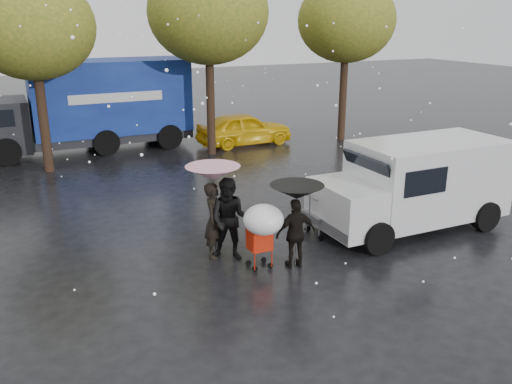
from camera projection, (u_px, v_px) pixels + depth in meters
name	position (u px, v px, depth m)	size (l,w,h in m)	color
ground	(268.00, 268.00, 11.57)	(90.00, 90.00, 0.00)	black
person_pink	(214.00, 220.00, 11.88)	(0.62, 0.41, 1.71)	black
person_middle	(230.00, 220.00, 11.72)	(0.90, 0.70, 1.85)	black
person_black	(296.00, 233.00, 11.40)	(0.89, 0.37, 1.53)	black
umbrella_pink	(213.00, 173.00, 11.55)	(1.19, 1.19, 2.09)	#4C4C4C
umbrella_black	(297.00, 192.00, 11.11)	(1.13, 1.13, 1.83)	#4C4C4C
vendor_cart	(339.00, 204.00, 13.27)	(1.52, 0.80, 1.27)	slate
shopping_cart	(263.00, 223.00, 11.14)	(0.84, 0.84, 1.46)	red
white_van	(416.00, 183.00, 13.46)	(4.91, 2.18, 2.20)	silver
blue_truck	(90.00, 106.00, 21.21)	(8.30, 2.60, 3.50)	navy
box_ground_near	(363.00, 216.00, 13.90)	(0.51, 0.41, 0.46)	brown
box_ground_far	(335.00, 210.00, 14.57)	(0.40, 0.31, 0.31)	brown
yellow_taxi	(244.00, 129.00, 22.41)	(1.59, 3.95, 1.35)	#E7B20C
tree_row	(127.00, 19.00, 18.44)	(21.60, 4.40, 7.12)	black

